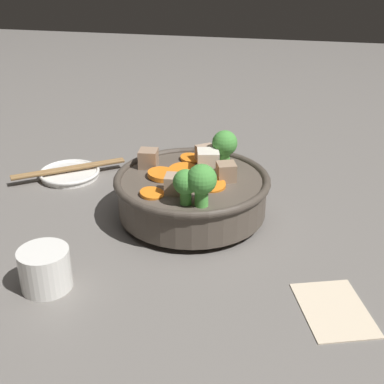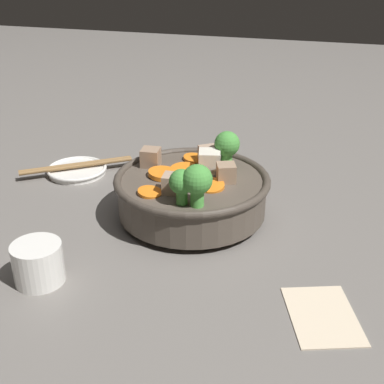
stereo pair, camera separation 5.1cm
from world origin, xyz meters
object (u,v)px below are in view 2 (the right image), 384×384
at_px(stirfry_bowl, 192,190).
at_px(side_saucer, 77,170).
at_px(chopsticks_pair, 77,165).
at_px(tea_cup, 38,263).

xyz_separation_m(stirfry_bowl, side_saucer, (0.10, 0.25, -0.04)).
bearing_deg(chopsticks_pair, tea_cup, -161.72).
bearing_deg(stirfry_bowl, tea_cup, 146.14).
distance_m(stirfry_bowl, side_saucer, 0.27).
relative_size(stirfry_bowl, side_saucer, 2.19).
xyz_separation_m(stirfry_bowl, tea_cup, (-0.22, 0.14, -0.02)).
distance_m(stirfry_bowl, tea_cup, 0.26).
xyz_separation_m(side_saucer, chopsticks_pair, (0.00, 0.00, 0.01)).
bearing_deg(chopsticks_pair, stirfry_bowl, -112.07).
bearing_deg(tea_cup, side_saucer, 18.28).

